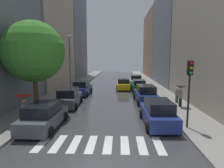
# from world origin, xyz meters

# --- Properties ---
(ground_plane) EXTENTS (28.00, 72.00, 0.04)m
(ground_plane) POSITION_xyz_m (0.00, 24.00, -0.02)
(ground_plane) COLOR #3B3B3D
(sidewalk_left) EXTENTS (3.00, 72.00, 0.15)m
(sidewalk_left) POSITION_xyz_m (-6.50, 24.00, 0.07)
(sidewalk_left) COLOR gray
(sidewalk_left) RESTS_ON ground
(sidewalk_right) EXTENTS (3.00, 72.00, 0.15)m
(sidewalk_right) POSITION_xyz_m (6.50, 24.00, 0.07)
(sidewalk_right) COLOR gray
(sidewalk_right) RESTS_ON ground
(crosswalk_stripes) EXTENTS (6.75, 2.20, 0.01)m
(crosswalk_stripes) POSITION_xyz_m (0.00, 2.31, 0.01)
(crosswalk_stripes) COLOR silver
(crosswalk_stripes) RESTS_ON ground
(building_left_mid) EXTENTS (6.00, 15.04, 15.92)m
(building_left_mid) POSITION_xyz_m (-11.00, 23.36, 7.96)
(building_left_mid) COLOR #B2A38C
(building_left_mid) RESTS_ON ground
(building_left_far) EXTENTS (6.00, 14.65, 20.71)m
(building_left_far) POSITION_xyz_m (-11.00, 38.75, 10.36)
(building_left_far) COLOR slate
(building_left_far) RESTS_ON ground
(building_right_mid) EXTENTS (6.00, 13.88, 18.59)m
(building_right_mid) POSITION_xyz_m (11.00, 26.46, 9.30)
(building_right_mid) COLOR slate
(building_right_mid) RESTS_ON ground
(building_right_far) EXTENTS (6.00, 15.87, 15.90)m
(building_right_far) POSITION_xyz_m (11.00, 41.56, 7.95)
(building_right_far) COLOR #8C6B56
(building_right_far) RESTS_ON ground
(parked_car_left_nearest) EXTENTS (2.16, 4.64, 1.68)m
(parked_car_left_nearest) POSITION_xyz_m (-3.94, 4.62, 0.79)
(parked_car_left_nearest) COLOR #474C51
(parked_car_left_nearest) RESTS_ON ground
(parked_car_left_second) EXTENTS (2.22, 4.72, 1.73)m
(parked_car_left_second) POSITION_xyz_m (-3.85, 10.54, 0.81)
(parked_car_left_second) COLOR #474C51
(parked_car_left_second) RESTS_ON ground
(parked_car_left_third) EXTENTS (2.14, 4.79, 1.77)m
(parked_car_left_third) POSITION_xyz_m (-3.74, 16.44, 0.82)
(parked_car_left_third) COLOR navy
(parked_car_left_third) RESTS_ON ground
(parked_car_right_nearest) EXTENTS (2.17, 4.62, 1.75)m
(parked_car_right_nearest) POSITION_xyz_m (3.73, 5.52, 0.82)
(parked_car_right_nearest) COLOR navy
(parked_car_right_nearest) RESTS_ON ground
(parked_car_right_second) EXTENTS (2.26, 4.80, 1.82)m
(parked_car_right_second) POSITION_xyz_m (3.78, 12.30, 0.85)
(parked_car_right_second) COLOR navy
(parked_car_right_second) RESTS_ON ground
(parked_car_right_third) EXTENTS (2.05, 4.10, 1.66)m
(parked_car_right_third) POSITION_xyz_m (3.73, 18.82, 0.77)
(parked_car_right_third) COLOR #0C4C2D
(parked_car_right_third) RESTS_ON ground
(parked_car_right_fourth) EXTENTS (2.31, 4.77, 1.82)m
(parked_car_right_fourth) POSITION_xyz_m (3.82, 24.65, 0.84)
(parked_car_right_fourth) COLOR silver
(parked_car_right_fourth) RESTS_ON ground
(taxi_midroad) EXTENTS (2.09, 4.62, 1.81)m
(taxi_midroad) POSITION_xyz_m (1.65, 20.89, 0.76)
(taxi_midroad) COLOR yellow
(taxi_midroad) RESTS_ON ground
(pedestrian_foreground) EXTENTS (1.07, 1.07, 1.96)m
(pedestrian_foreground) POSITION_xyz_m (-5.40, 4.97, 1.61)
(pedestrian_foreground) COLOR gray
(pedestrian_foreground) RESTS_ON sidewalk_left
(pedestrian_near_tree) EXTENTS (0.36, 0.36, 1.57)m
(pedestrian_near_tree) POSITION_xyz_m (6.86, 11.74, 0.96)
(pedestrian_near_tree) COLOR #38513D
(pedestrian_near_tree) RESTS_ON sidewalk_right
(pedestrian_by_kerb) EXTENTS (0.92, 0.92, 1.92)m
(pedestrian_by_kerb) POSITION_xyz_m (6.70, 10.10, 1.51)
(pedestrian_by_kerb) COLOR black
(pedestrian_by_kerb) RESTS_ON sidewalk_right
(street_tree_left) EXTENTS (4.94, 4.94, 7.45)m
(street_tree_left) POSITION_xyz_m (-5.90, 7.98, 5.12)
(street_tree_left) COLOR #513823
(street_tree_left) RESTS_ON sidewalk_left
(traffic_light_right_corner) EXTENTS (0.30, 0.42, 4.30)m
(traffic_light_right_corner) POSITION_xyz_m (5.45, 4.66, 3.29)
(traffic_light_right_corner) COLOR black
(traffic_light_right_corner) RESTS_ON sidewalk_right
(lamp_post_left) EXTENTS (0.60, 0.28, 7.47)m
(lamp_post_left) POSITION_xyz_m (-5.55, 17.82, 4.42)
(lamp_post_left) COLOR #595B60
(lamp_post_left) RESTS_ON sidewalk_left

